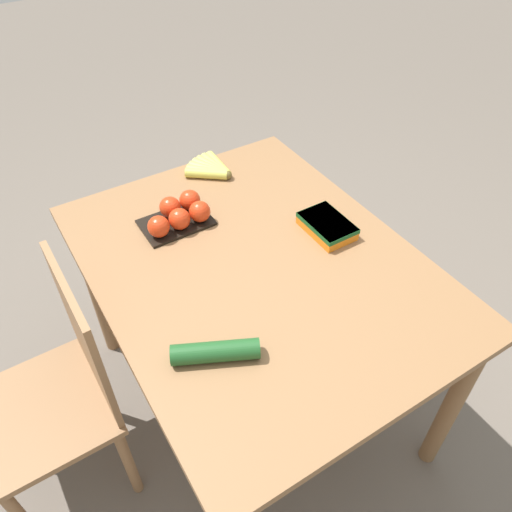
# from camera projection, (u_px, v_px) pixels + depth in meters

# --- Properties ---
(ground_plane) EXTENTS (12.00, 12.00, 0.00)m
(ground_plane) POSITION_uv_depth(u_px,v_px,m) (256.00, 395.00, 2.09)
(ground_plane) COLOR #665B51
(dining_table) EXTENTS (1.25, 0.96, 0.77)m
(dining_table) POSITION_uv_depth(u_px,v_px,m) (256.00, 286.00, 1.64)
(dining_table) COLOR olive
(dining_table) RESTS_ON ground_plane
(chair) EXTENTS (0.43, 0.41, 0.91)m
(chair) POSITION_uv_depth(u_px,v_px,m) (61.00, 394.00, 1.56)
(chair) COLOR #8E6642
(chair) RESTS_ON ground_plane
(banana_bunch) EXTENTS (0.18, 0.16, 0.04)m
(banana_bunch) POSITION_uv_depth(u_px,v_px,m) (212.00, 169.00, 1.92)
(banana_bunch) COLOR brown
(banana_bunch) RESTS_ON dining_table
(tomato_pack) EXTENTS (0.16, 0.23, 0.08)m
(tomato_pack) POSITION_uv_depth(u_px,v_px,m) (179.00, 214.00, 1.68)
(tomato_pack) COLOR black
(tomato_pack) RESTS_ON dining_table
(carrot_bag) EXTENTS (0.18, 0.13, 0.04)m
(carrot_bag) POSITION_uv_depth(u_px,v_px,m) (327.00, 225.00, 1.66)
(carrot_bag) COLOR orange
(carrot_bag) RESTS_ON dining_table
(cucumber_near) EXTENTS (0.15, 0.23, 0.06)m
(cucumber_near) POSITION_uv_depth(u_px,v_px,m) (215.00, 352.00, 1.29)
(cucumber_near) COLOR #1E5123
(cucumber_near) RESTS_ON dining_table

